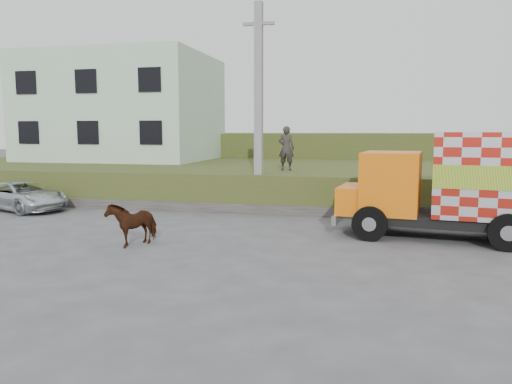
% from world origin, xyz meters
% --- Properties ---
extents(ground, '(120.00, 120.00, 0.00)m').
position_xyz_m(ground, '(0.00, 0.00, 0.00)').
color(ground, '#474749').
rests_on(ground, ground).
extents(embankment, '(40.00, 12.00, 1.50)m').
position_xyz_m(embankment, '(0.00, 10.00, 0.75)').
color(embankment, '#33501A').
rests_on(embankment, ground).
extents(embankment_far, '(40.00, 12.00, 3.00)m').
position_xyz_m(embankment_far, '(0.00, 22.00, 1.50)').
color(embankment_far, '#33501A').
rests_on(embankment_far, ground).
extents(retaining_strip, '(16.00, 0.50, 0.40)m').
position_xyz_m(retaining_strip, '(-2.00, 4.20, 0.20)').
color(retaining_strip, '#595651').
rests_on(retaining_strip, ground).
extents(building, '(10.00, 8.00, 6.00)m').
position_xyz_m(building, '(-11.00, 13.00, 4.50)').
color(building, '#B2D1B8').
rests_on(building, embankment).
extents(utility_pole, '(1.20, 0.30, 8.00)m').
position_xyz_m(utility_pole, '(-1.00, 4.60, 4.08)').
color(utility_pole, gray).
rests_on(utility_pole, ground).
extents(cargo_truck, '(7.32, 3.27, 3.16)m').
position_xyz_m(cargo_truck, '(6.25, 1.04, 1.63)').
color(cargo_truck, black).
rests_on(cargo_truck, ground).
extents(cow, '(1.19, 1.61, 1.24)m').
position_xyz_m(cow, '(-3.25, -1.63, 0.62)').
color(cow, black).
rests_on(cow, ground).
extents(suv, '(4.57, 3.18, 1.16)m').
position_xyz_m(suv, '(-10.43, 3.00, 0.58)').
color(suv, '#B8BFC2').
rests_on(suv, ground).
extents(pedestrian, '(0.71, 0.49, 1.90)m').
position_xyz_m(pedestrian, '(-0.28, 6.82, 2.45)').
color(pedestrian, '#2E2C28').
rests_on(pedestrian, embankment).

